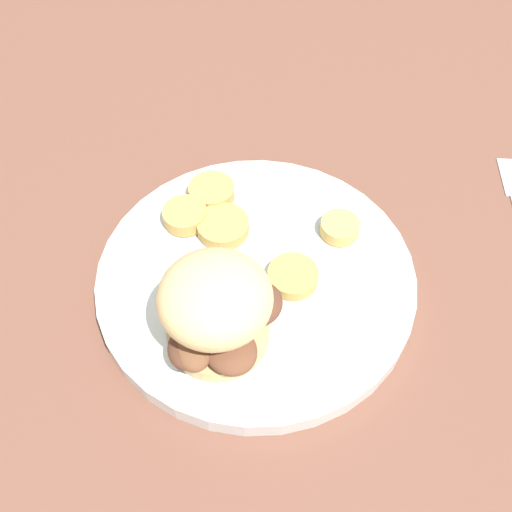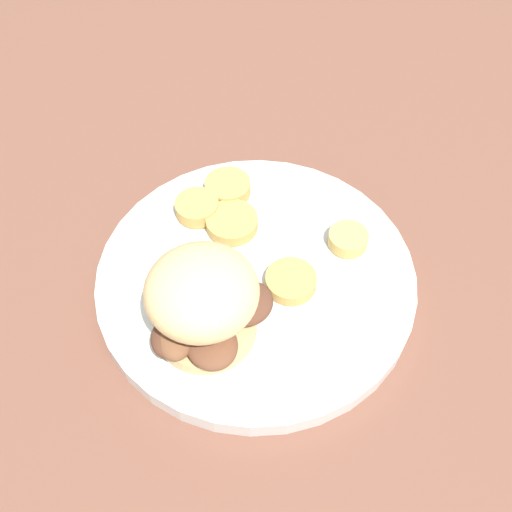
% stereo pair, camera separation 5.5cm
% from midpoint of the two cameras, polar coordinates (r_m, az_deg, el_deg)
% --- Properties ---
extents(ground_plane, '(4.00, 4.00, 0.00)m').
position_cam_midpoint_polar(ground_plane, '(0.59, 2.67, -2.90)').
color(ground_plane, brown).
extents(dinner_plate, '(0.31, 0.31, 0.02)m').
position_cam_midpoint_polar(dinner_plate, '(0.58, 2.72, -2.23)').
color(dinner_plate, silver).
rests_on(dinner_plate, ground_plane).
extents(sandwich, '(0.12, 0.11, 0.09)m').
position_cam_midpoint_polar(sandwich, '(0.50, -1.89, -4.94)').
color(sandwich, tan).
rests_on(sandwich, dinner_plate).
extents(potato_round_0, '(0.05, 0.05, 0.01)m').
position_cam_midpoint_polar(potato_round_0, '(0.56, 6.16, -2.59)').
color(potato_round_0, tan).
rests_on(potato_round_0, dinner_plate).
extents(potato_round_1, '(0.05, 0.05, 0.02)m').
position_cam_midpoint_polar(potato_round_1, '(0.63, -0.20, 6.40)').
color(potato_round_1, tan).
rests_on(potato_round_1, dinner_plate).
extents(potato_round_2, '(0.04, 0.04, 0.02)m').
position_cam_midpoint_polar(potato_round_2, '(0.62, -3.08, 4.48)').
color(potato_round_2, tan).
rests_on(potato_round_2, dinner_plate).
extents(potato_round_3, '(0.05, 0.05, 0.01)m').
position_cam_midpoint_polar(potato_round_3, '(0.60, 0.31, 3.04)').
color(potato_round_3, tan).
rests_on(potato_round_3, dinner_plate).
extents(potato_round_4, '(0.04, 0.04, 0.01)m').
position_cam_midpoint_polar(potato_round_4, '(0.60, 11.39, 1.43)').
color(potato_round_4, tan).
rests_on(potato_round_4, dinner_plate).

